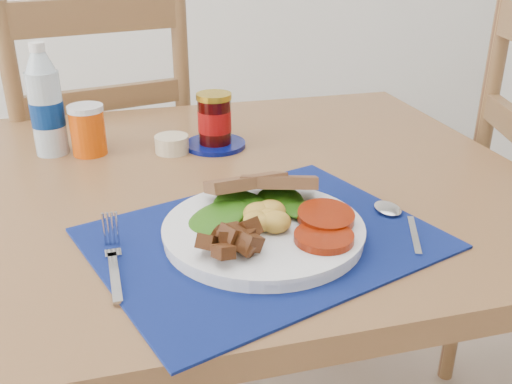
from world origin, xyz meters
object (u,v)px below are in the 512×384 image
jam_on_saucer (215,124)px  breakfast_plate (260,226)px  juice_glass (88,131)px  water_bottle (46,106)px  chair_far (99,147)px

jam_on_saucer → breakfast_plate: bearing=-91.8°
juice_glass → water_bottle: bearing=162.2°
water_bottle → jam_on_saucer: water_bottle is taller
chair_far → water_bottle: size_ratio=5.85×
breakfast_plate → water_bottle: (-0.29, 0.43, 0.07)m
chair_far → jam_on_saucer: (0.23, -0.45, 0.19)m
chair_far → juice_glass: chair_far is taller
chair_far → juice_glass: size_ratio=13.74×
breakfast_plate → water_bottle: bearing=126.8°
water_bottle → juice_glass: 0.09m
breakfast_plate → juice_glass: 0.47m
chair_far → water_bottle: (-0.07, -0.41, 0.23)m
jam_on_saucer → juice_glass: bearing=174.7°
breakfast_plate → jam_on_saucer: 0.39m
breakfast_plate → water_bottle: water_bottle is taller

